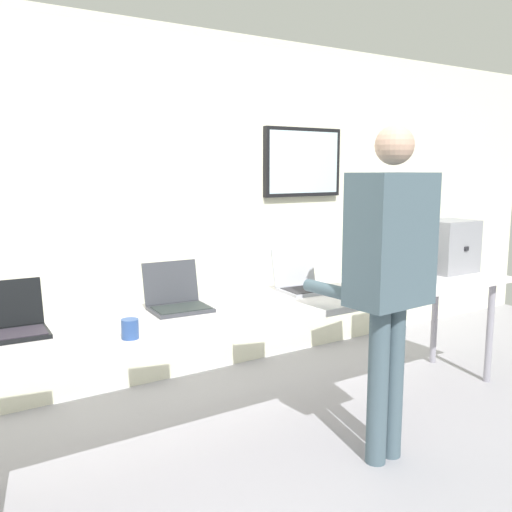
# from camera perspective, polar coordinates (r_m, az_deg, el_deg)

# --- Properties ---
(ground) EXTENTS (8.00, 8.00, 0.04)m
(ground) POSITION_cam_1_polar(r_m,az_deg,el_deg) (3.64, 2.78, -17.04)
(ground) COLOR #96949D
(back_wall) EXTENTS (8.00, 0.11, 2.57)m
(back_wall) POSITION_cam_1_polar(r_m,az_deg,el_deg) (4.25, -5.85, 5.11)
(back_wall) COLOR silver
(back_wall) RESTS_ON ground
(workbench) EXTENTS (3.59, 0.70, 0.80)m
(workbench) POSITION_cam_1_polar(r_m,az_deg,el_deg) (3.37, 2.88, -5.17)
(workbench) COLOR silver
(workbench) RESTS_ON ground
(equipment_box) EXTENTS (0.38, 0.33, 0.39)m
(equipment_box) POSITION_cam_1_polar(r_m,az_deg,el_deg) (4.44, 18.93, 0.96)
(equipment_box) COLOR gray
(equipment_box) RESTS_ON workbench
(laptop_station_0) EXTENTS (0.39, 0.31, 0.24)m
(laptop_station_0) POSITION_cam_1_polar(r_m,az_deg,el_deg) (2.88, -24.20, -6.27)
(laptop_station_0) COLOR black
(laptop_station_0) RESTS_ON workbench
(laptop_station_1) EXTENTS (0.34, 0.32, 0.25)m
(laptop_station_1) POSITION_cam_1_polar(r_m,az_deg,el_deg) (3.14, -8.07, -4.32)
(laptop_station_1) COLOR #373940
(laptop_station_1) RESTS_ON workbench
(laptop_station_2) EXTENTS (0.33, 0.34, 0.26)m
(laptop_station_2) POSITION_cam_1_polar(r_m,az_deg,el_deg) (3.59, 4.63, -2.57)
(laptop_station_2) COLOR #AEAEBA
(laptop_station_2) RESTS_ON workbench
(laptop_station_3) EXTENTS (0.40, 0.39, 0.25)m
(laptop_station_3) POSITION_cam_1_polar(r_m,az_deg,el_deg) (4.17, 14.09, -1.22)
(laptop_station_3) COLOR #222527
(laptop_station_3) RESTS_ON workbench
(person) EXTENTS (0.45, 0.60, 1.78)m
(person) POSITION_cam_1_polar(r_m,az_deg,el_deg) (2.98, 13.36, -0.68)
(person) COLOR #445864
(person) RESTS_ON ground
(coffee_mug) EXTENTS (0.08, 0.08, 0.09)m
(coffee_mug) POSITION_cam_1_polar(r_m,az_deg,el_deg) (2.65, -12.69, -7.24)
(coffee_mug) COLOR #2D4D91
(coffee_mug) RESTS_ON workbench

